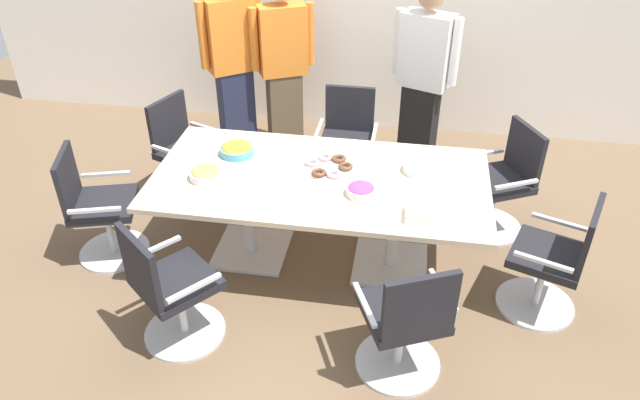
# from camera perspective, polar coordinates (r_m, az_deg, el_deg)

# --- Properties ---
(ground_plane) EXTENTS (10.00, 10.00, 0.01)m
(ground_plane) POSITION_cam_1_polar(r_m,az_deg,el_deg) (4.73, -0.00, -5.57)
(ground_plane) COLOR brown
(conference_table) EXTENTS (2.40, 1.20, 0.75)m
(conference_table) POSITION_cam_1_polar(r_m,az_deg,el_deg) (4.36, -0.00, 0.82)
(conference_table) COLOR #CCB793
(conference_table) RESTS_ON ground
(office_chair_0) EXTENTS (0.71, 0.71, 0.91)m
(office_chair_0) POSITION_cam_1_polar(r_m,az_deg,el_deg) (3.68, 8.13, -11.65)
(office_chair_0) COLOR silver
(office_chair_0) RESTS_ON ground
(office_chair_1) EXTENTS (0.69, 0.69, 0.91)m
(office_chair_1) POSITION_cam_1_polar(r_m,az_deg,el_deg) (4.34, 21.39, -5.68)
(office_chair_1) COLOR silver
(office_chair_1) RESTS_ON ground
(office_chair_2) EXTENTS (0.73, 0.73, 0.91)m
(office_chair_2) POSITION_cam_1_polar(r_m,az_deg,el_deg) (5.04, 16.86, 1.30)
(office_chair_2) COLOR silver
(office_chair_2) RESTS_ON ground
(office_chair_3) EXTENTS (0.54, 0.54, 0.91)m
(office_chair_3) POSITION_cam_1_polar(r_m,az_deg,el_deg) (5.40, 2.56, 5.17)
(office_chair_3) COLOR silver
(office_chair_3) RESTS_ON ground
(office_chair_4) EXTENTS (0.70, 0.70, 0.91)m
(office_chair_4) POSITION_cam_1_polar(r_m,az_deg,el_deg) (5.37, -12.61, 4.16)
(office_chair_4) COLOR silver
(office_chair_4) RESTS_ON ground
(office_chair_5) EXTENTS (0.67, 0.67, 0.91)m
(office_chair_5) POSITION_cam_1_polar(r_m,az_deg,el_deg) (4.84, -20.39, -0.99)
(office_chair_5) COLOR silver
(office_chair_5) RESTS_ON ground
(office_chair_6) EXTENTS (0.76, 0.76, 0.91)m
(office_chair_6) POSITION_cam_1_polar(r_m,az_deg,el_deg) (3.96, -14.08, -8.48)
(office_chair_6) COLOR silver
(office_chair_6) RESTS_ON ground
(person_standing_0) EXTENTS (0.54, 0.44, 1.79)m
(person_standing_0) POSITION_cam_1_polar(r_m,az_deg,el_deg) (5.83, -8.29, 12.90)
(person_standing_0) COLOR #232842
(person_standing_0) RESTS_ON ground
(person_standing_1) EXTENTS (0.58, 0.39, 1.71)m
(person_standing_1) POSITION_cam_1_polar(r_m,az_deg,el_deg) (5.82, -3.51, 12.63)
(person_standing_1) COLOR brown
(person_standing_1) RESTS_ON ground
(person_standing_2) EXTENTS (0.60, 0.36, 1.74)m
(person_standing_2) POSITION_cam_1_polar(r_m,az_deg,el_deg) (5.57, 9.79, 11.41)
(person_standing_2) COLOR black
(person_standing_2) RESTS_ON ground
(snack_bowl_candy_mix) EXTENTS (0.20, 0.20, 0.08)m
(snack_bowl_candy_mix) POSITION_cam_1_polar(r_m,az_deg,el_deg) (4.08, 3.92, 0.96)
(snack_bowl_candy_mix) COLOR white
(snack_bowl_candy_mix) RESTS_ON conference_table
(snack_bowl_cookies) EXTENTS (0.24, 0.24, 0.09)m
(snack_bowl_cookies) POSITION_cam_1_polar(r_m,az_deg,el_deg) (4.33, -10.78, 2.53)
(snack_bowl_cookies) COLOR white
(snack_bowl_cookies) RESTS_ON conference_table
(snack_bowl_chips_orange) EXTENTS (0.26, 0.26, 0.09)m
(snack_bowl_chips_orange) POSITION_cam_1_polar(r_m,az_deg,el_deg) (4.59, -7.92, 4.81)
(snack_bowl_chips_orange) COLOR #4C9EC6
(snack_bowl_chips_orange) RESTS_ON conference_table
(donut_platter) EXTENTS (0.35, 0.34, 0.04)m
(donut_platter) POSITION_cam_1_polar(r_m,az_deg,el_deg) (4.38, 0.85, 3.23)
(donut_platter) COLOR white
(donut_platter) RESTS_ON conference_table
(plate_stack) EXTENTS (0.23, 0.23, 0.05)m
(plate_stack) POSITION_cam_1_polar(r_m,az_deg,el_deg) (4.40, 9.39, 2.99)
(plate_stack) COLOR white
(plate_stack) RESTS_ON conference_table
(napkin_pile) EXTENTS (0.17, 0.17, 0.06)m
(napkin_pile) POSITION_cam_1_polar(r_m,az_deg,el_deg) (3.91, 9.35, -1.34)
(napkin_pile) COLOR white
(napkin_pile) RESTS_ON conference_table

